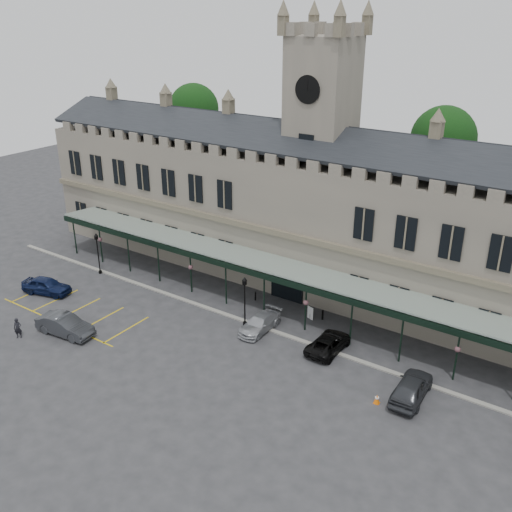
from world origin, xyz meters
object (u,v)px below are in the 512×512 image
Objects in this scene: station_building at (317,216)px; person_a at (18,328)px; car_left_a at (46,286)px; car_left_b at (65,325)px; clock_tower at (320,144)px; lamp_post_mid at (245,297)px; car_taxi at (260,323)px; sign_board at (310,313)px; car_van at (329,343)px; lamp_post_left at (98,250)px; traffic_cone at (377,399)px; car_right_a at (411,388)px.

station_building reaches higher than person_a.
car_left_b is (7.26, -3.71, 0.04)m from car_left_a.
lamp_post_mid is (-0.46, -10.94, -10.51)m from clock_tower.
lamp_post_mid is (-0.46, -10.85, -3.87)m from station_building.
sign_board is at bearing 58.23° from car_taxi.
lamp_post_mid is at bearing -92.43° from clock_tower.
person_a is (-21.15, -12.22, 0.21)m from car_van.
traffic_cone is (30.70, -3.49, -2.19)m from lamp_post_left.
clock_tower is 5.66× the size of lamp_post_mid.
person_a is at bearing -71.63° from lamp_post_left.
car_left_b is at bearing 13.64° from car_right_a.
clock_tower is at bearing 90.00° from station_building.
lamp_post_left is at bearing 173.51° from traffic_cone.
sign_board is 19.97m from car_left_b.
car_left_a is at bearing 89.86° from person_a.
person_a is at bearing -122.01° from clock_tower.
station_building is at bearing -90.00° from clock_tower.
car_van is (7.00, -10.34, -5.83)m from station_building.
station_building is 12.37× the size of car_right_a.
clock_tower is at bearing -64.86° from car_left_a.
clock_tower is 5.52× the size of car_taxi.
lamp_post_mid reaches higher than car_van.
car_taxi is 6.02m from car_van.
car_taxi is (12.50, 9.29, -0.17)m from car_left_b.
station_building reaches higher than lamp_post_left.
station_building is 9.74m from sign_board.
person_a is (-14.15, -22.64, -12.26)m from clock_tower.
car_van is 0.94× the size of car_right_a.
car_taxi is (-2.47, -3.92, 0.10)m from sign_board.
traffic_cone is at bearing -6.49° from lamp_post_left.
car_van is (25.76, 6.07, -0.14)m from car_left_a.
car_left_a reaches higher than car_taxi.
lamp_post_left reaches higher than person_a.
sign_board is (3.94, 3.94, -2.05)m from lamp_post_mid.
car_left_b is 20.93m from car_van.
person_a is (-28.41, -10.14, 0.02)m from car_right_a.
car_left_b reaches higher than sign_board.
station_building reaches higher than car_right_a.
car_left_a is 0.94× the size of car_right_a.
lamp_post_mid reaches higher than car_left_b.
car_left_a is 20.54m from car_taxi.
station_building is 52.94× the size of sign_board.
lamp_post_mid is 0.98× the size of car_taxi.
clock_tower reaches higher than lamp_post_mid.
sign_board is (3.47, -7.00, -12.56)m from clock_tower.
sign_board is at bearing 44.98° from lamp_post_mid.
lamp_post_left is 11.61m from car_left_b.
clock_tower reaches higher than traffic_cone.
lamp_post_left is 32.43m from car_right_a.
person_a is at bearing -162.69° from traffic_cone.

